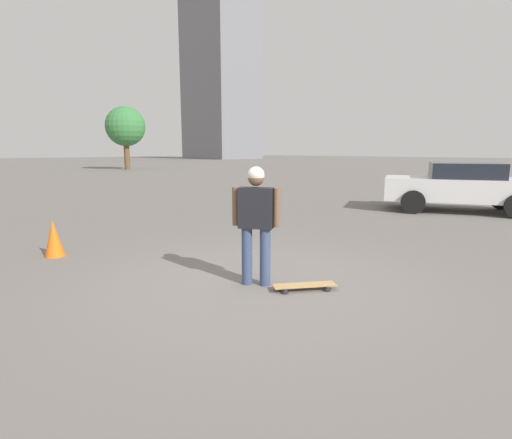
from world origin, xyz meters
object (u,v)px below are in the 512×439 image
object	(u,v)px
skateboard	(305,286)
car_parked_near	(461,186)
person	(256,216)
traffic_cone	(54,238)

from	to	relation	value
skateboard	car_parked_near	distance (m)	9.06
person	skateboard	world-z (taller)	person
car_parked_near	traffic_cone	distance (m)	11.23
person	car_parked_near	world-z (taller)	person
skateboard	traffic_cone	size ratio (longest dim) A/B	1.28
car_parked_near	traffic_cone	size ratio (longest dim) A/B	7.28
skateboard	traffic_cone	world-z (taller)	traffic_cone
car_parked_near	traffic_cone	world-z (taller)	car_parked_near
car_parked_near	traffic_cone	xyz separation A→B (m)	(2.81, 10.86, -0.46)
traffic_cone	skateboard	bearing A→B (deg)	-155.18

